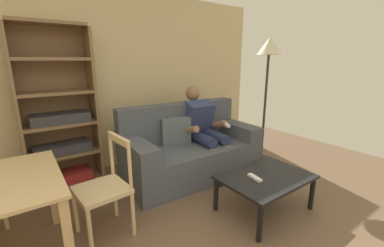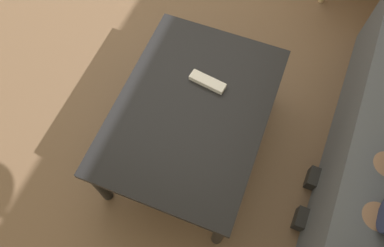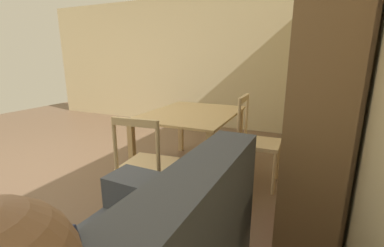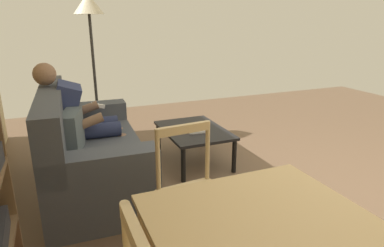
{
  "view_description": "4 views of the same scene",
  "coord_description": "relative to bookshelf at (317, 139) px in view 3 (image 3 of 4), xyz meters",
  "views": [
    {
      "loc": [
        -0.55,
        -0.56,
        1.56
      ],
      "look_at": [
        1.29,
        1.99,
        0.74
      ],
      "focal_mm": 23.01,
      "sensor_mm": 36.0,
      "label": 1
    },
    {
      "loc": [
        2.12,
        1.16,
        1.74
      ],
      "look_at": [
        1.43,
        0.89,
        0.24
      ],
      "focal_mm": 32.59,
      "sensor_mm": 36.0,
      "label": 2
    },
    {
      "loc": [
        1.68,
        2.67,
        1.35
      ],
      "look_at": [
        -0.99,
        1.49,
        0.6
      ],
      "focal_mm": 23.98,
      "sensor_mm": 36.0,
      "label": 3
    },
    {
      "loc": [
        -1.85,
        2.27,
        1.58
      ],
      "look_at": [
        0.15,
        1.44,
        0.9
      ],
      "focal_mm": 31.35,
      "sensor_mm": 36.0,
      "label": 4
    }
  ],
  "objects": [
    {
      "name": "ground_plane",
      "position": [
        0.16,
        -2.78,
        -0.82
      ],
      "size": [
        8.35,
        8.35,
        0.0
      ],
      "primitive_type": "plane",
      "color": "brown"
    },
    {
      "name": "wall_back",
      "position": [
        0.16,
        0.24,
        0.43
      ],
      "size": [
        6.35,
        0.12,
        2.51
      ],
      "primitive_type": "cube",
      "color": "#D1BC8C",
      "rests_on": "ground_plane"
    },
    {
      "name": "wall_side",
      "position": [
        -3.01,
        -2.78,
        0.43
      ],
      "size": [
        0.12,
        6.04,
        2.51
      ],
      "primitive_type": "cube",
      "color": "#C8B586",
      "rests_on": "ground_plane"
    },
    {
      "name": "bookshelf",
      "position": [
        0.0,
        0.0,
        0.0
      ],
      "size": [
        0.86,
        0.36,
        1.97
      ],
      "color": "brown",
      "rests_on": "ground_plane"
    },
    {
      "name": "dining_table",
      "position": [
        -0.83,
        -1.29,
        -0.19
      ],
      "size": [
        1.27,
        0.98,
        0.73
      ],
      "color": "tan",
      "rests_on": "ground_plane"
    },
    {
      "name": "dining_chair_near_wall",
      "position": [
        -0.83,
        -0.53,
        -0.35
      ],
      "size": [
        0.42,
        0.42,
        0.96
      ],
      "color": "#D1B27F",
      "rests_on": "ground_plane"
    },
    {
      "name": "dining_chair_facing_couch",
      "position": [
        0.14,
        -1.28,
        -0.37
      ],
      "size": [
        0.46,
        0.46,
        0.9
      ],
      "color": "#D1B27F",
      "rests_on": "ground_plane"
    }
  ]
}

